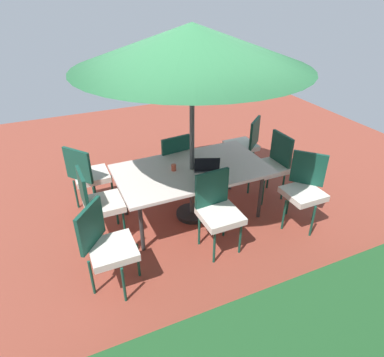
{
  "coord_description": "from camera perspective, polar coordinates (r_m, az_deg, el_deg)",
  "views": [
    {
      "loc": [
        1.6,
        3.58,
        2.88
      ],
      "look_at": [
        0.0,
        0.0,
        0.6
      ],
      "focal_mm": 32.09,
      "sensor_mm": 36.0,
      "label": 1
    }
  ],
  "objects": [
    {
      "name": "chair_north",
      "position": [
        4.05,
        4.3,
        -5.04
      ],
      "size": [
        0.46,
        0.47,
        0.98
      ],
      "rotation": [
        0.0,
        0.0,
        3.2
      ],
      "color": "silver",
      "rests_on": "ground_plane"
    },
    {
      "name": "ground_plane",
      "position": [
        4.88,
        0.0,
        -6.19
      ],
      "size": [
        10.0,
        10.0,
        0.02
      ],
      "primitive_type": "cube",
      "color": "brown"
    },
    {
      "name": "chair_west",
      "position": [
        5.16,
        13.09,
        2.49
      ],
      "size": [
        0.47,
        0.46,
        0.98
      ],
      "rotation": [
        0.0,
        0.0,
        1.6
      ],
      "color": "silver",
      "rests_on": "ground_plane"
    },
    {
      "name": "chair_south",
      "position": [
        5.12,
        -3.4,
        3.05
      ],
      "size": [
        0.47,
        0.48,
        0.98
      ],
      "rotation": [
        0.0,
        0.0,
        0.11
      ],
      "color": "silver",
      "rests_on": "ground_plane"
    },
    {
      "name": "chair_northeast",
      "position": [
        3.65,
        -14.03,
        -10.52
      ],
      "size": [
        0.58,
        0.58,
        0.98
      ],
      "rotation": [
        0.0,
        0.0,
        4.02
      ],
      "color": "silver",
      "rests_on": "ground_plane"
    },
    {
      "name": "chair_southeast",
      "position": [
        4.96,
        -16.9,
        0.76
      ],
      "size": [
        0.58,
        0.58,
        0.98
      ],
      "rotation": [
        0.0,
        0.0,
        5.37
      ],
      "color": "silver",
      "rests_on": "ground_plane"
    },
    {
      "name": "chair_northwest",
      "position": [
        4.67,
        18.2,
        -1.39
      ],
      "size": [
        0.59,
        0.59,
        0.98
      ],
      "rotation": [
        0.0,
        0.0,
        2.33
      ],
      "color": "silver",
      "rests_on": "ground_plane"
    },
    {
      "name": "chair_east",
      "position": [
        4.33,
        -15.36,
        -3.63
      ],
      "size": [
        0.47,
        0.46,
        0.98
      ],
      "rotation": [
        0.0,
        0.0,
        4.75
      ],
      "color": "silver",
      "rests_on": "ground_plane"
    },
    {
      "name": "laptop",
      "position": [
        4.42,
        2.45,
        1.98
      ],
      "size": [
        0.39,
        0.35,
        0.21
      ],
      "rotation": [
        0.0,
        0.0,
        -0.39
      ],
      "color": "#2D2D33",
      "rests_on": "dining_table"
    },
    {
      "name": "dining_table",
      "position": [
        4.49,
        0.0,
        1.12
      ],
      "size": [
        1.97,
        1.11,
        0.75
      ],
      "color": "silver",
      "rests_on": "ground_plane"
    },
    {
      "name": "cup",
      "position": [
        4.41,
        -3.07,
        1.84
      ],
      "size": [
        0.06,
        0.06,
        0.08
      ],
      "primitive_type": "cylinder",
      "color": "#CC4C33",
      "rests_on": "dining_table"
    },
    {
      "name": "patio_umbrella",
      "position": [
        3.97,
        0.0,
        21.13
      ],
      "size": [
        2.69,
        2.69,
        2.5
      ],
      "color": "#4C4C4C",
      "rests_on": "ground_plane"
    },
    {
      "name": "chair_southwest",
      "position": [
        5.74,
        8.78,
        5.88
      ],
      "size": [
        0.58,
        0.59,
        0.98
      ],
      "rotation": [
        0.0,
        0.0,
        0.72
      ],
      "color": "silver",
      "rests_on": "ground_plane"
    }
  ]
}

